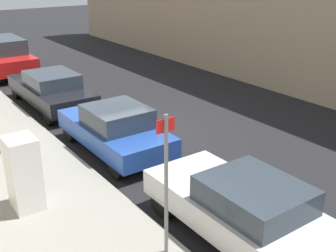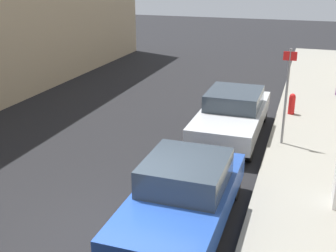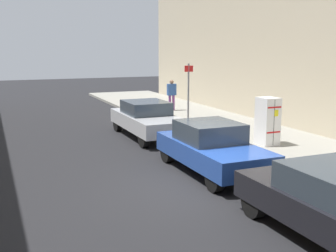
% 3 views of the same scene
% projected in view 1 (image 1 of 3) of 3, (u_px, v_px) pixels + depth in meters
% --- Properties ---
extents(ground_plane, '(80.00, 80.00, 0.00)m').
position_uv_depth(ground_plane, '(130.00, 135.00, 13.53)').
color(ground_plane, black).
extents(discarded_refrigerator, '(0.61, 0.73, 1.65)m').
position_uv_depth(discarded_refrigerator, '(24.00, 174.00, 9.01)').
color(discarded_refrigerator, white).
rests_on(discarded_refrigerator, sidewalk_slab).
extents(street_sign_post, '(0.36, 0.07, 2.74)m').
position_uv_depth(street_sign_post, '(166.00, 180.00, 7.32)').
color(street_sign_post, slate).
rests_on(street_sign_post, sidewalk_slab).
extents(parked_sedan_silver, '(1.80, 4.50, 1.41)m').
position_uv_depth(parked_sedan_silver, '(246.00, 210.00, 8.13)').
color(parked_sedan_silver, silver).
rests_on(parked_sedan_silver, ground).
extents(parked_hatchback_blue, '(1.78, 4.11, 1.42)m').
position_uv_depth(parked_hatchback_blue, '(115.00, 129.00, 12.11)').
color(parked_hatchback_blue, '#23479E').
rests_on(parked_hatchback_blue, ground).
extents(parked_sedan_dark, '(1.83, 4.75, 1.37)m').
position_uv_depth(parked_sedan_dark, '(51.00, 89.00, 15.90)').
color(parked_sedan_dark, black).
rests_on(parked_sedan_dark, ground).
extents(parked_suv_red, '(1.94, 4.84, 1.76)m').
position_uv_depth(parked_suv_red, '(3.00, 55.00, 20.58)').
color(parked_suv_red, red).
rests_on(parked_suv_red, ground).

